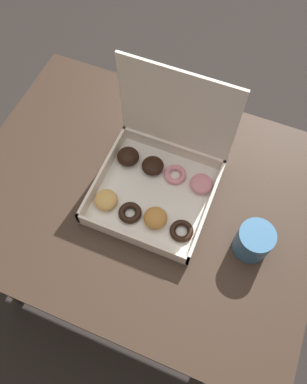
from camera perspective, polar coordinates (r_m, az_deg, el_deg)
The scene contains 4 objects.
ground_plane at distance 1.71m, azimuth -0.98°, elevation -10.94°, with size 8.00×8.00×0.00m, color #2D2826.
dining_table at distance 1.15m, azimuth -1.44°, elevation -2.78°, with size 0.99×0.76×0.71m.
donut_box at distance 1.00m, azimuth 0.75°, elevation 3.20°, with size 0.31×0.31×0.33m.
coffee_mug at distance 0.97m, azimuth 15.03°, elevation -7.20°, with size 0.09×0.09×0.09m.
Camera 1 is at (0.20, -0.42, 1.65)m, focal length 35.00 mm.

